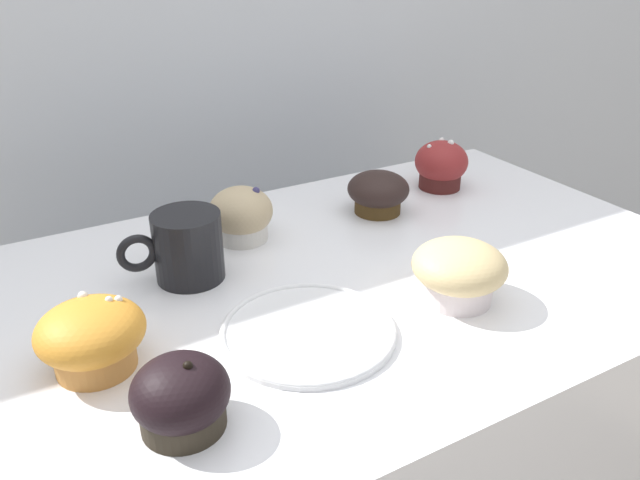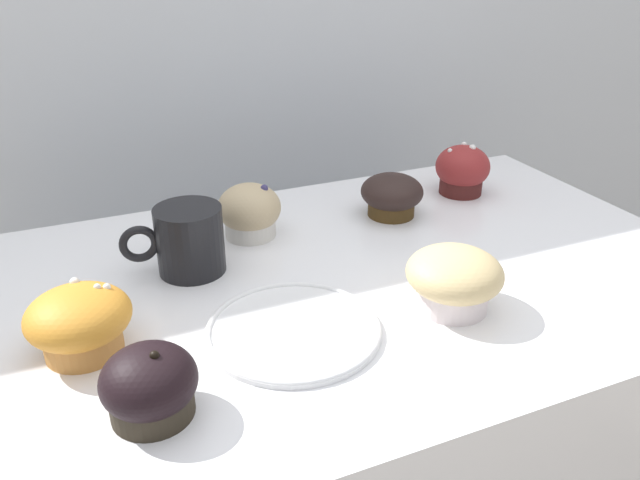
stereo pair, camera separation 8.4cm
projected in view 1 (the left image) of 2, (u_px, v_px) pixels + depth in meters
The scene contains 9 objects.
wall_back at pixel (207, 167), 1.35m from camera, with size 3.20×0.10×1.80m, color silver.
muffin_front_center at pixel (181, 397), 0.57m from camera, with size 0.09×0.09×0.08m.
muffin_back_left at pixel (441, 165), 1.12m from camera, with size 0.09×0.09×0.09m.
muffin_back_right at pixel (459, 271), 0.77m from camera, with size 0.12×0.12×0.08m.
muffin_front_left at pixel (92, 336), 0.65m from camera, with size 0.11×0.11×0.08m.
muffin_front_right at pixel (241, 215), 0.93m from camera, with size 0.10×0.10×0.08m.
muffin_back_center at pixel (378, 192), 1.02m from camera, with size 0.10×0.10×0.07m.
coffee_cup at pixel (186, 245), 0.82m from camera, with size 0.14×0.09×0.09m.
serving_plate at pixel (308, 330), 0.72m from camera, with size 0.21×0.21×0.01m.
Camera 1 is at (-0.42, -0.63, 1.36)m, focal length 35.00 mm.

